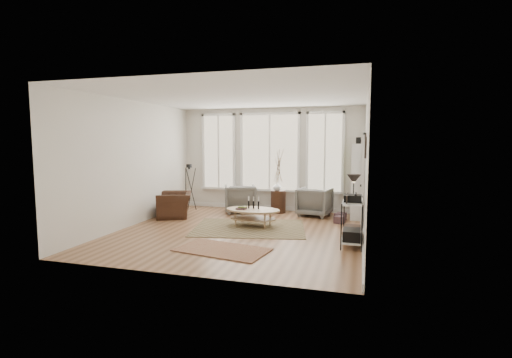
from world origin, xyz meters
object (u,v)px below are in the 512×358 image
(coffee_table, at_px, (253,213))
(accent_chair, at_px, (175,205))
(armchair_left, at_px, (240,198))
(bookcase, at_px, (358,181))
(side_table, at_px, (278,183))
(low_shelf, at_px, (352,217))
(armchair_right, at_px, (315,202))

(coffee_table, height_order, accent_chair, accent_chair)
(armchair_left, relative_size, accent_chair, 0.87)
(bookcase, height_order, side_table, bookcase)
(bookcase, bearing_deg, armchair_left, -177.65)
(accent_chair, bearing_deg, low_shelf, 48.23)
(low_shelf, bearing_deg, coffee_table, 158.99)
(armchair_right, height_order, side_table, side_table)
(low_shelf, xyz_separation_m, accent_chair, (-4.51, 1.35, -0.19))
(coffee_table, distance_m, armchair_left, 1.73)
(armchair_left, bearing_deg, accent_chair, 14.20)
(low_shelf, bearing_deg, side_table, 127.66)
(armchair_right, bearing_deg, accent_chair, 29.01)
(armchair_right, bearing_deg, low_shelf, 123.37)
(coffee_table, bearing_deg, low_shelf, -21.01)
(armchair_left, xyz_separation_m, armchair_right, (2.04, 0.09, -0.01))
(bookcase, height_order, coffee_table, bookcase)
(bookcase, relative_size, armchair_right, 2.51)
(bookcase, bearing_deg, low_shelf, -91.28)
(low_shelf, xyz_separation_m, armchair_left, (-3.06, 2.39, -0.12))
(low_shelf, xyz_separation_m, armchair_right, (-1.02, 2.48, -0.14))
(coffee_table, bearing_deg, side_table, 83.20)
(bookcase, xyz_separation_m, accent_chair, (-4.57, -1.17, -0.64))
(armchair_left, bearing_deg, bookcase, 160.79)
(armchair_right, xyz_separation_m, accent_chair, (-3.49, -1.13, -0.06))
(low_shelf, distance_m, accent_chair, 4.71)
(coffee_table, xyz_separation_m, side_table, (0.21, 1.78, 0.52))
(accent_chair, bearing_deg, bookcase, 79.27)
(armchair_left, distance_m, side_table, 1.14)
(side_table, bearing_deg, coffee_table, -96.80)
(armchair_left, height_order, accent_chair, armchair_left)
(accent_chair, bearing_deg, coffee_table, 52.82)
(coffee_table, distance_m, side_table, 1.86)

